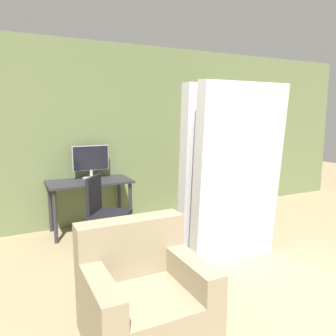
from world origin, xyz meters
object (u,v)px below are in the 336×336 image
bookshelf (222,156)px  mattress_near (239,175)px  armchair (143,297)px  office_chair (106,220)px  monitor (91,161)px  mattress_far (222,171)px

bookshelf → mattress_near: 2.19m
bookshelf → armchair: size_ratio=2.18×
office_chair → bookshelf: bearing=20.6°
monitor → office_chair: monitor is taller
mattress_far → monitor: bearing=127.5°
monitor → armchair: (-0.26, -2.60, -0.67)m
armchair → mattress_far: bearing=35.9°
monitor → armchair: 2.69m
monitor → mattress_far: bearing=-52.5°
monitor → office_chair: 1.08m
monitor → armchair: monitor is taller
monitor → office_chair: size_ratio=0.57×
armchair → bookshelf: bearing=45.3°
monitor → bookshelf: bookshelf is taller
mattress_far → bookshelf: bearing=54.0°
monitor → mattress_near: bearing=-57.4°
mattress_near → office_chair: bearing=141.6°
mattress_near → monitor: bearing=122.6°
mattress_far → armchair: size_ratio=2.35×
office_chair → armchair: size_ratio=1.08×
office_chair → bookshelf: 2.59m
bookshelf → armchair: bearing=-134.7°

